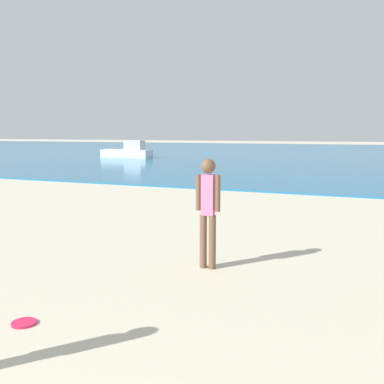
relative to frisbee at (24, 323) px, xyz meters
The scene contains 4 objects.
water 40.82m from the frisbee, 88.23° to the left, with size 160.00×60.00×0.06m, color #1E6B9E.
frisbee is the anchor object (origin of this frame).
person_distant 2.87m from the frisbee, 67.52° to the left, with size 0.36×0.21×1.58m.
boat_near 29.33m from the frisbee, 119.07° to the left, with size 3.84×1.33×1.29m.
Camera 1 is at (2.03, 1.51, 1.95)m, focal length 41.87 mm.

